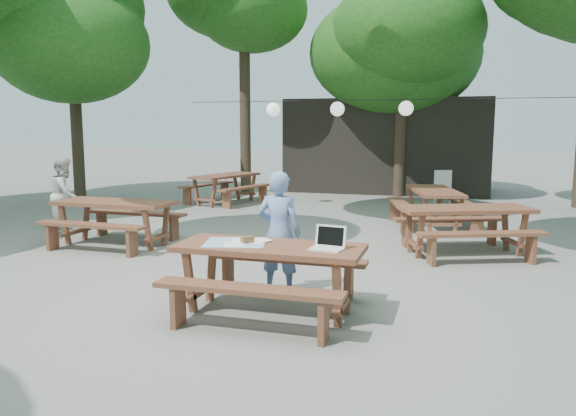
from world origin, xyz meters
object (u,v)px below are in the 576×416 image
(main_picnic_table, at_px, (269,278))
(woman, at_px, (279,232))
(plastic_chair, at_px, (444,196))
(second_person, at_px, (65,194))
(picnic_table_nw, at_px, (115,222))

(main_picnic_table, relative_size, woman, 1.35)
(main_picnic_table, height_order, plastic_chair, plastic_chair)
(main_picnic_table, xyz_separation_m, second_person, (-5.25, 3.41, 0.32))
(woman, bearing_deg, picnic_table_nw, -26.26)
(second_person, relative_size, plastic_chair, 1.58)
(picnic_table_nw, relative_size, woman, 1.36)
(main_picnic_table, bearing_deg, woman, 99.48)
(woman, bearing_deg, plastic_chair, -100.74)
(picnic_table_nw, bearing_deg, main_picnic_table, -34.16)
(woman, bearing_deg, second_person, -26.03)
(second_person, bearing_deg, plastic_chair, -70.47)
(main_picnic_table, height_order, woman, woman)
(picnic_table_nw, height_order, plastic_chair, plastic_chair)
(woman, xyz_separation_m, plastic_chair, (1.75, 8.16, -0.48))
(main_picnic_table, relative_size, plastic_chair, 2.22)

